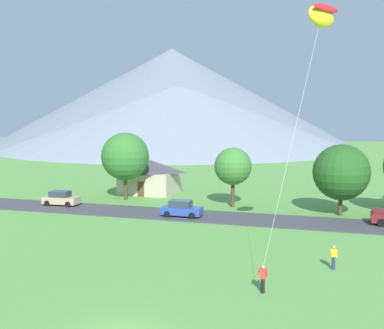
{
  "coord_description": "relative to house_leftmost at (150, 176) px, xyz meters",
  "views": [
    {
      "loc": [
        9.16,
        -18.62,
        10.31
      ],
      "look_at": [
        0.47,
        10.48,
        7.25
      ],
      "focal_mm": 43.04,
      "sensor_mm": 36.0,
      "label": 1
    }
  ],
  "objects": [
    {
      "name": "house_leftmost",
      "position": [
        0.0,
        0.0,
        0.0
      ],
      "size": [
        7.62,
        6.95,
        4.6
      ],
      "color": "beige",
      "rests_on": "ground"
    },
    {
      "name": "watcher_person",
      "position": [
        24.12,
        -26.59,
        -1.5
      ],
      "size": [
        0.56,
        0.24,
        1.68
      ],
      "color": "navy",
      "rests_on": "ground"
    },
    {
      "name": "road_strip",
      "position": [
        14.44,
        -12.79,
        -2.34
      ],
      "size": [
        160.0,
        6.05,
        0.08
      ],
      "primitive_type": "cube",
      "color": "#424247",
      "rests_on": "ground"
    },
    {
      "name": "tree_left_of_center",
      "position": [
        24.93,
        -8.1,
        2.25
      ],
      "size": [
        5.94,
        5.94,
        7.61
      ],
      "color": "#4C3823",
      "rests_on": "ground"
    },
    {
      "name": "tree_center",
      "position": [
        -1.0,
        -5.74,
        3.12
      ],
      "size": [
        6.04,
        6.04,
        8.53
      ],
      "color": "#4C3823",
      "rests_on": "ground"
    },
    {
      "name": "mountain_east_ridge",
      "position": [
        -35.79,
        112.67,
        16.18
      ],
      "size": [
        136.05,
        136.05,
        37.12
      ],
      "primitive_type": "cone",
      "color": "slate",
      "rests_on": "ground"
    },
    {
      "name": "parked_car_tan_west_end",
      "position": [
        -6.57,
        -11.77,
        -1.52
      ],
      "size": [
        4.27,
        2.22,
        1.68
      ],
      "color": "tan",
      "rests_on": "road_strip"
    },
    {
      "name": "mountain_far_west_ridge",
      "position": [
        -26.98,
        92.09,
        9.47
      ],
      "size": [
        116.96,
        116.96,
        23.71
      ],
      "primitive_type": "cone",
      "color": "gray",
      "rests_on": "ground"
    },
    {
      "name": "kite_flyer_with_kite",
      "position": [
        22.82,
        -27.93,
        13.81
      ],
      "size": [
        4.28,
        6.04,
        17.53
      ],
      "color": "black",
      "rests_on": "ground"
    },
    {
      "name": "parked_car_blue_mid_west",
      "position": [
        8.99,
        -13.59,
        -1.52
      ],
      "size": [
        4.21,
        2.09,
        1.68
      ],
      "color": "#2847A8",
      "rests_on": "road_strip"
    },
    {
      "name": "tree_right_of_center",
      "position": [
        13.02,
        -6.67,
        2.38
      ],
      "size": [
        4.34,
        4.34,
        6.95
      ],
      "color": "#4C3823",
      "rests_on": "ground"
    }
  ]
}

